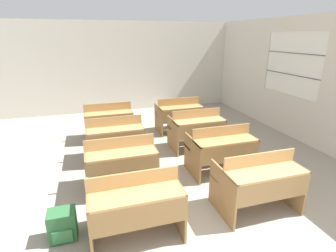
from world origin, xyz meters
TOP-DOWN VIEW (x-y plane):
  - wall_back at (0.00, 6.93)m, footprint 7.24×0.06m
  - wall_right_with_window at (3.59, 3.43)m, footprint 0.06×6.90m
  - bench_front_left at (-0.62, 1.15)m, footprint 1.07×0.72m
  - bench_front_right at (1.08, 1.16)m, footprint 1.07×0.72m
  - bench_second_left at (-0.64, 2.28)m, footprint 1.07×0.72m
  - bench_second_right at (1.10, 2.28)m, footprint 1.07×0.72m
  - bench_third_left at (-0.62, 3.37)m, footprint 1.07×0.72m
  - bench_third_right at (1.11, 3.39)m, footprint 1.07×0.72m
  - bench_back_left at (-0.64, 4.51)m, footprint 1.07×0.72m
  - bench_back_right at (1.10, 4.51)m, footprint 1.07×0.72m
  - schoolbag at (-1.47, 1.35)m, footprint 0.32×0.26m

SIDE VIEW (x-z plane):
  - schoolbag at x=-1.47m, z-range 0.00..0.38m
  - bench_front_left at x=-0.62m, z-range 0.03..0.89m
  - bench_front_right at x=1.08m, z-range 0.03..0.89m
  - bench_second_left at x=-0.64m, z-range 0.03..0.89m
  - bench_second_right at x=1.10m, z-range 0.03..0.89m
  - bench_third_left at x=-0.62m, z-range 0.03..0.89m
  - bench_third_right at x=1.11m, z-range 0.03..0.89m
  - bench_back_left at x=-0.64m, z-range 0.03..0.89m
  - bench_back_right at x=1.10m, z-range 0.03..0.89m
  - wall_right_with_window at x=3.59m, z-range -0.03..2.72m
  - wall_back at x=0.00m, z-range 0.00..2.75m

